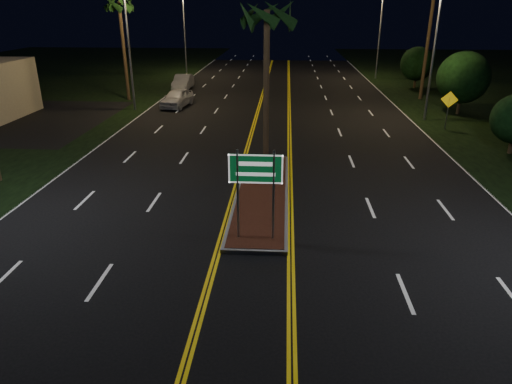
# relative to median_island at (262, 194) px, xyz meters

# --- Properties ---
(ground) EXTENTS (120.00, 120.00, 0.00)m
(ground) POSITION_rel_median_island_xyz_m (0.00, -7.00, -0.08)
(ground) COLOR black
(ground) RESTS_ON ground
(median_island) EXTENTS (2.25, 10.25, 0.17)m
(median_island) POSITION_rel_median_island_xyz_m (0.00, 0.00, 0.00)
(median_island) COLOR gray
(median_island) RESTS_ON ground
(highway_sign) EXTENTS (1.80, 0.08, 3.20)m
(highway_sign) POSITION_rel_median_island_xyz_m (0.00, -4.20, 2.32)
(highway_sign) COLOR gray
(highway_sign) RESTS_ON ground
(streetlight_left_mid) EXTENTS (1.91, 0.44, 9.00)m
(streetlight_left_mid) POSITION_rel_median_island_xyz_m (-10.61, 17.00, 5.57)
(streetlight_left_mid) COLOR gray
(streetlight_left_mid) RESTS_ON ground
(streetlight_left_far) EXTENTS (1.91, 0.44, 9.00)m
(streetlight_left_far) POSITION_rel_median_island_xyz_m (-10.61, 37.00, 5.57)
(streetlight_left_far) COLOR gray
(streetlight_left_far) RESTS_ON ground
(streetlight_right_mid) EXTENTS (1.91, 0.44, 9.00)m
(streetlight_right_mid) POSITION_rel_median_island_xyz_m (10.61, 15.00, 5.57)
(streetlight_right_mid) COLOR gray
(streetlight_right_mid) RESTS_ON ground
(streetlight_right_far) EXTENTS (1.91, 0.44, 9.00)m
(streetlight_right_far) POSITION_rel_median_island_xyz_m (10.61, 35.00, 5.57)
(streetlight_right_far) COLOR gray
(streetlight_right_far) RESTS_ON ground
(palm_median) EXTENTS (2.40, 2.40, 8.30)m
(palm_median) POSITION_rel_median_island_xyz_m (0.00, 3.50, 7.19)
(palm_median) COLOR #382819
(palm_median) RESTS_ON ground
(palm_left_far) EXTENTS (2.40, 2.40, 8.80)m
(palm_left_far) POSITION_rel_median_island_xyz_m (-12.80, 21.00, 7.66)
(palm_left_far) COLOR #382819
(palm_left_far) RESTS_ON ground
(shrub_mid) EXTENTS (3.78, 3.78, 4.62)m
(shrub_mid) POSITION_rel_median_island_xyz_m (14.00, 17.00, 2.64)
(shrub_mid) COLOR #382819
(shrub_mid) RESTS_ON ground
(shrub_far) EXTENTS (3.24, 3.24, 3.96)m
(shrub_far) POSITION_rel_median_island_xyz_m (13.80, 29.00, 2.25)
(shrub_far) COLOR #382819
(shrub_far) RESTS_ON ground
(car_near) EXTENTS (2.85, 5.29, 1.68)m
(car_near) POSITION_rel_median_island_xyz_m (-7.88, 18.35, 0.76)
(car_near) COLOR silver
(car_near) RESTS_ON ground
(car_far) EXTENTS (2.20, 4.98, 1.65)m
(car_far) POSITION_rel_median_island_xyz_m (-9.16, 26.55, 0.74)
(car_far) COLOR silver
(car_far) RESTS_ON ground
(warning_sign) EXTENTS (1.00, 0.42, 2.53)m
(warning_sign) POSITION_rel_median_island_xyz_m (11.56, 12.15, 1.57)
(warning_sign) COLOR gray
(warning_sign) RESTS_ON ground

